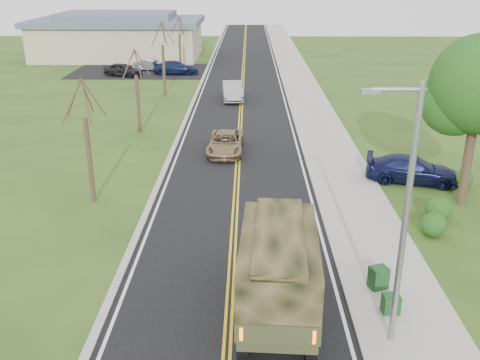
{
  "coord_description": "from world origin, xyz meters",
  "views": [
    {
      "loc": [
        0.6,
        -14.02,
        10.64
      ],
      "look_at": [
        0.24,
        8.35,
        1.8
      ],
      "focal_mm": 40.0,
      "sensor_mm": 36.0,
      "label": 1
    }
  ],
  "objects_px": {
    "military_truck": "(278,262)",
    "utility_box_far": "(391,304)",
    "suv_champagne": "(226,143)",
    "sedan_silver": "(232,91)",
    "pickup_navy": "(412,170)",
    "utility_box_near": "(378,278)"
  },
  "relations": [
    {
      "from": "suv_champagne",
      "to": "utility_box_far",
      "type": "relative_size",
      "value": 7.09
    },
    {
      "from": "utility_box_far",
      "to": "suv_champagne",
      "type": "bearing_deg",
      "value": 106.3
    },
    {
      "from": "pickup_navy",
      "to": "suv_champagne",
      "type": "bearing_deg",
      "value": 77.94
    },
    {
      "from": "military_truck",
      "to": "utility_box_near",
      "type": "bearing_deg",
      "value": 23.8
    },
    {
      "from": "sedan_silver",
      "to": "utility_box_far",
      "type": "xyz_separation_m",
      "value": [
        6.11,
        -31.18,
        -0.35
      ]
    },
    {
      "from": "sedan_silver",
      "to": "utility_box_near",
      "type": "bearing_deg",
      "value": -83.27
    },
    {
      "from": "utility_box_near",
      "to": "utility_box_far",
      "type": "xyz_separation_m",
      "value": [
        0.08,
        -1.48,
        -0.07
      ]
    },
    {
      "from": "military_truck",
      "to": "utility_box_far",
      "type": "relative_size",
      "value": 10.38
    },
    {
      "from": "utility_box_near",
      "to": "utility_box_far",
      "type": "bearing_deg",
      "value": -107.33
    },
    {
      "from": "sedan_silver",
      "to": "utility_box_far",
      "type": "relative_size",
      "value": 7.28
    },
    {
      "from": "utility_box_near",
      "to": "pickup_navy",
      "type": "bearing_deg",
      "value": 48.05
    },
    {
      "from": "suv_champagne",
      "to": "utility_box_near",
      "type": "height_order",
      "value": "suv_champagne"
    },
    {
      "from": "suv_champagne",
      "to": "sedan_silver",
      "type": "bearing_deg",
      "value": 91.66
    },
    {
      "from": "suv_champagne",
      "to": "pickup_navy",
      "type": "distance_m",
      "value": 11.21
    },
    {
      "from": "military_truck",
      "to": "pickup_navy",
      "type": "bearing_deg",
      "value": 59.79
    },
    {
      "from": "pickup_navy",
      "to": "utility_box_far",
      "type": "xyz_separation_m",
      "value": [
        -4.04,
        -11.94,
        -0.27
      ]
    },
    {
      "from": "military_truck",
      "to": "utility_box_far",
      "type": "xyz_separation_m",
      "value": [
        3.73,
        -0.09,
        -1.47
      ]
    },
    {
      "from": "suv_champagne",
      "to": "sedan_silver",
      "type": "xyz_separation_m",
      "value": [
        0.0,
        14.49,
        0.14
      ]
    },
    {
      "from": "pickup_navy",
      "to": "utility_box_far",
      "type": "bearing_deg",
      "value": 174.28
    },
    {
      "from": "suv_champagne",
      "to": "utility_box_near",
      "type": "distance_m",
      "value": 16.36
    },
    {
      "from": "sedan_silver",
      "to": "utility_box_near",
      "type": "xyz_separation_m",
      "value": [
        6.03,
        -29.7,
        -0.28
      ]
    },
    {
      "from": "sedan_silver",
      "to": "military_truck",
      "type": "bearing_deg",
      "value": -90.36
    }
  ]
}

